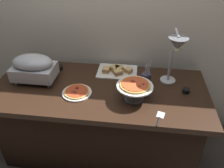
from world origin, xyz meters
The scene contains 12 objects.
ground_plane centered at (0.00, 0.00, 0.00)m, with size 8.00×8.00×0.00m, color #4C443D.
back_wall centered at (0.00, 0.50, 1.20)m, with size 4.40×0.04×2.40m, color beige.
buffet_table centered at (0.00, 0.00, 0.39)m, with size 1.90×0.84×0.76m.
chafing_dish centered at (-0.60, 0.04, 0.91)m, with size 0.38×0.24×0.26m.
heat_lamp centered at (0.61, 0.05, 1.15)m, with size 0.15×0.33×0.51m.
pizza_plate_front centered at (-0.17, -0.10, 0.77)m, with size 0.25×0.25×0.03m.
pizza_plate_center centered at (0.31, -0.12, 0.88)m, with size 0.29×0.29×0.16m.
sandwich_platter centered at (0.13, 0.28, 0.78)m, with size 0.38×0.28×0.06m.
sauce_cup_near centered at (0.75, 0.03, 0.78)m, with size 0.06×0.06×0.04m.
sauce_cup_far centered at (-0.45, 0.26, 0.78)m, with size 0.07×0.07×0.04m.
utensil_holder centered at (0.41, 0.11, 0.82)m, with size 0.08×0.08×0.23m.
serving_spatula centered at (0.51, -0.33, 0.76)m, with size 0.08×0.17×0.01m.
Camera 1 is at (0.32, -1.61, 1.92)m, focal length 36.29 mm.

